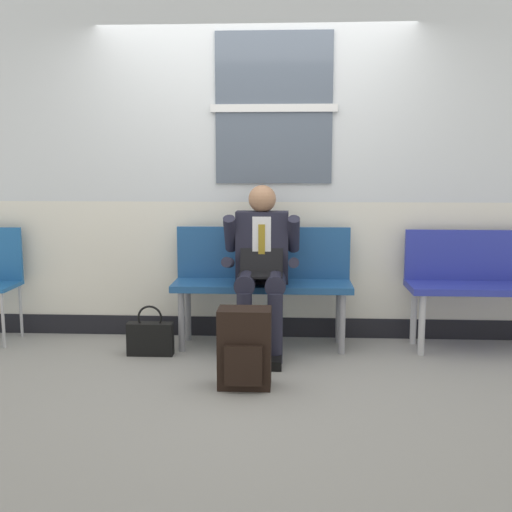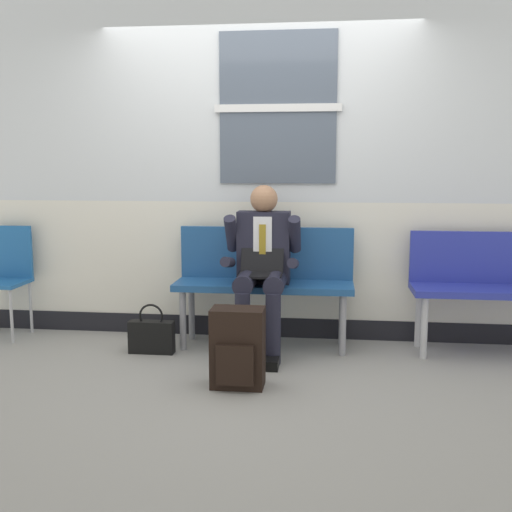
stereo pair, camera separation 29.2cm
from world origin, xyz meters
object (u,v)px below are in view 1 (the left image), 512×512
at_px(bench_empty, 477,278).
at_px(person_seated, 261,264).
at_px(backpack, 244,349).
at_px(handbag, 150,338).
at_px(bench_with_person, 263,275).

distance_m(bench_empty, person_seated, 1.67).
bearing_deg(backpack, handbag, 140.31).
relative_size(bench_empty, person_seated, 0.85).
bearing_deg(person_seated, bench_empty, 6.79).
relative_size(backpack, handbag, 1.35).
height_order(person_seated, handbag, person_seated).
bearing_deg(bench_empty, bench_with_person, 179.89).
xyz_separation_m(bench_with_person, backpack, (-0.08, -0.95, -0.31)).
xyz_separation_m(bench_empty, handbag, (-2.48, -0.33, -0.41)).
bearing_deg(person_seated, backpack, -95.75).
relative_size(bench_with_person, handbag, 3.62).
xyz_separation_m(person_seated, backpack, (-0.08, -0.75, -0.43)).
bearing_deg(backpack, person_seated, 84.25).
relative_size(bench_with_person, person_seated, 1.09).
bearing_deg(handbag, person_seated, 9.05).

